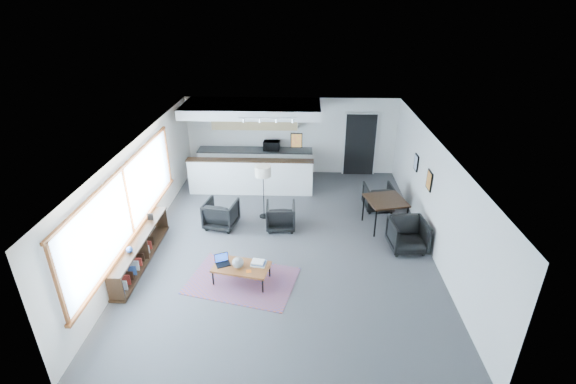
{
  "coord_description": "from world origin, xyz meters",
  "views": [
    {
      "loc": [
        0.38,
        -8.94,
        5.67
      ],
      "look_at": [
        0.04,
        0.4,
        1.18
      ],
      "focal_mm": 26.0,
      "sensor_mm": 36.0,
      "label": 1
    }
  ],
  "objects_px": {
    "coffee_table": "(241,267)",
    "dining_table": "(386,202)",
    "book_stack": "(258,263)",
    "armchair_left": "(221,213)",
    "ceramic_pot": "(238,263)",
    "dining_chair_near": "(408,236)",
    "armchair_right": "(281,215)",
    "microwave": "(272,145)",
    "dining_chair_far": "(378,198)",
    "floor_lamp": "(263,173)",
    "laptop": "(222,261)"
  },
  "relations": [
    {
      "from": "dining_chair_near",
      "to": "armchair_left",
      "type": "bearing_deg",
      "value": 163.16
    },
    {
      "from": "dining_chair_far",
      "to": "microwave",
      "type": "distance_m",
      "value": 4.03
    },
    {
      "from": "floor_lamp",
      "to": "microwave",
      "type": "xyz_separation_m",
      "value": [
        0.01,
        2.91,
        -0.21
      ]
    },
    {
      "from": "laptop",
      "to": "dining_table",
      "type": "relative_size",
      "value": 0.32
    },
    {
      "from": "armchair_left",
      "to": "dining_chair_near",
      "type": "height_order",
      "value": "armchair_left"
    },
    {
      "from": "laptop",
      "to": "ceramic_pot",
      "type": "relative_size",
      "value": 1.54
    },
    {
      "from": "armchair_right",
      "to": "coffee_table",
      "type": "bearing_deg",
      "value": 70.0
    },
    {
      "from": "ceramic_pot",
      "to": "dining_chair_near",
      "type": "bearing_deg",
      "value": 20.35
    },
    {
      "from": "book_stack",
      "to": "dining_chair_near",
      "type": "bearing_deg",
      "value": 20.93
    },
    {
      "from": "dining_table",
      "to": "microwave",
      "type": "height_order",
      "value": "microwave"
    },
    {
      "from": "dining_table",
      "to": "microwave",
      "type": "xyz_separation_m",
      "value": [
        -3.22,
        3.34,
        0.37
      ]
    },
    {
      "from": "book_stack",
      "to": "dining_chair_far",
      "type": "xyz_separation_m",
      "value": [
        3.1,
        3.44,
        -0.09
      ]
    },
    {
      "from": "coffee_table",
      "to": "dining_chair_far",
      "type": "distance_m",
      "value": 4.93
    },
    {
      "from": "laptop",
      "to": "dining_table",
      "type": "bearing_deg",
      "value": 6.53
    },
    {
      "from": "floor_lamp",
      "to": "dining_chair_near",
      "type": "distance_m",
      "value": 4.02
    },
    {
      "from": "coffee_table",
      "to": "dining_table",
      "type": "xyz_separation_m",
      "value": [
        3.46,
        2.46,
        0.38
      ]
    },
    {
      "from": "ceramic_pot",
      "to": "armchair_right",
      "type": "xyz_separation_m",
      "value": [
        0.78,
        2.35,
        -0.12
      ]
    },
    {
      "from": "coffee_table",
      "to": "dining_table",
      "type": "height_order",
      "value": "dining_table"
    },
    {
      "from": "armchair_left",
      "to": "microwave",
      "type": "relative_size",
      "value": 1.54
    },
    {
      "from": "armchair_left",
      "to": "floor_lamp",
      "type": "bearing_deg",
      "value": -141.59
    },
    {
      "from": "armchair_right",
      "to": "floor_lamp",
      "type": "xyz_separation_m",
      "value": [
        -0.49,
        0.59,
        0.94
      ]
    },
    {
      "from": "coffee_table",
      "to": "microwave",
      "type": "height_order",
      "value": "microwave"
    },
    {
      "from": "floor_lamp",
      "to": "microwave",
      "type": "relative_size",
      "value": 2.86
    },
    {
      "from": "ceramic_pot",
      "to": "dining_chair_near",
      "type": "distance_m",
      "value": 4.15
    },
    {
      "from": "laptop",
      "to": "book_stack",
      "type": "xyz_separation_m",
      "value": [
        0.79,
        -0.02,
        -0.02
      ]
    },
    {
      "from": "armchair_left",
      "to": "dining_chair_far",
      "type": "height_order",
      "value": "armchair_left"
    },
    {
      "from": "coffee_table",
      "to": "book_stack",
      "type": "distance_m",
      "value": 0.38
    },
    {
      "from": "armchair_right",
      "to": "microwave",
      "type": "relative_size",
      "value": 1.45
    },
    {
      "from": "ceramic_pot",
      "to": "dining_table",
      "type": "distance_m",
      "value": 4.33
    },
    {
      "from": "dining_table",
      "to": "microwave",
      "type": "relative_size",
      "value": 2.17
    },
    {
      "from": "book_stack",
      "to": "dining_table",
      "type": "height_order",
      "value": "dining_table"
    },
    {
      "from": "book_stack",
      "to": "floor_lamp",
      "type": "relative_size",
      "value": 0.23
    },
    {
      "from": "dining_chair_near",
      "to": "laptop",
      "type": "bearing_deg",
      "value": -168.57
    },
    {
      "from": "dining_table",
      "to": "dining_chair_far",
      "type": "relative_size",
      "value": 1.69
    },
    {
      "from": "coffee_table",
      "to": "dining_chair_near",
      "type": "bearing_deg",
      "value": 30.95
    },
    {
      "from": "book_stack",
      "to": "armchair_left",
      "type": "height_order",
      "value": "armchair_left"
    },
    {
      "from": "dining_chair_near",
      "to": "dining_chair_far",
      "type": "height_order",
      "value": "dining_chair_near"
    },
    {
      "from": "book_stack",
      "to": "armchair_left",
      "type": "distance_m",
      "value": 2.57
    },
    {
      "from": "laptop",
      "to": "coffee_table",
      "type": "bearing_deg",
      "value": -36.85
    },
    {
      "from": "coffee_table",
      "to": "dining_chair_near",
      "type": "relative_size",
      "value": 1.76
    },
    {
      "from": "floor_lamp",
      "to": "dining_chair_near",
      "type": "bearing_deg",
      "value": -22.54
    },
    {
      "from": "microwave",
      "to": "dining_chair_far",
      "type": "bearing_deg",
      "value": -31.54
    },
    {
      "from": "dining_chair_far",
      "to": "laptop",
      "type": "bearing_deg",
      "value": 36.25
    },
    {
      "from": "ceramic_pot",
      "to": "armchair_left",
      "type": "relative_size",
      "value": 0.3
    },
    {
      "from": "laptop",
      "to": "ceramic_pot",
      "type": "distance_m",
      "value": 0.39
    },
    {
      "from": "armchair_right",
      "to": "dining_chair_near",
      "type": "xyz_separation_m",
      "value": [
        3.11,
        -0.91,
        -0.02
      ]
    },
    {
      "from": "armchair_left",
      "to": "floor_lamp",
      "type": "relative_size",
      "value": 0.54
    },
    {
      "from": "microwave",
      "to": "armchair_right",
      "type": "bearing_deg",
      "value": -78.27
    },
    {
      "from": "ceramic_pot",
      "to": "floor_lamp",
      "type": "bearing_deg",
      "value": 84.46
    },
    {
      "from": "laptop",
      "to": "armchair_left",
      "type": "relative_size",
      "value": 0.46
    }
  ]
}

